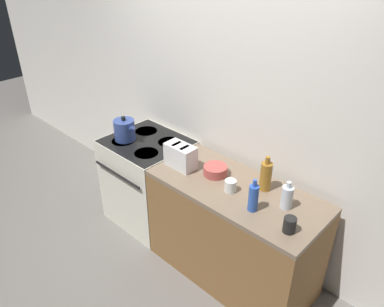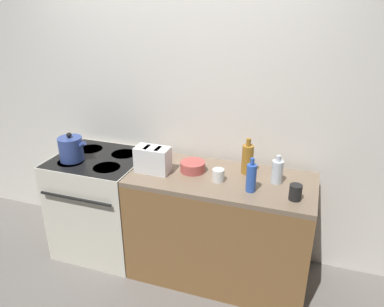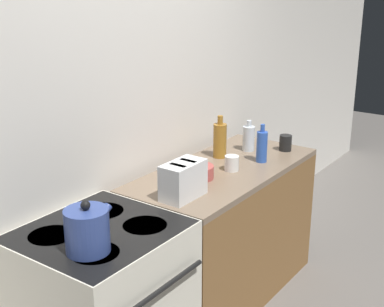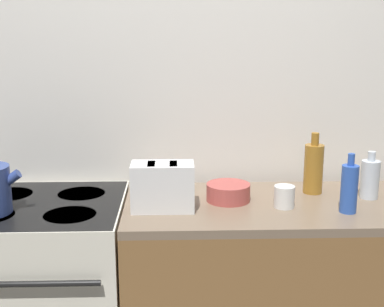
# 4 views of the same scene
# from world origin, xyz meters

# --- Properties ---
(wall_back) EXTENTS (8.00, 0.05, 2.60)m
(wall_back) POSITION_xyz_m (0.00, 0.73, 1.30)
(wall_back) COLOR silver
(wall_back) RESTS_ON ground_plane
(stove) EXTENTS (0.74, 0.71, 0.89)m
(stove) POSITION_xyz_m (-0.58, 0.34, 0.46)
(stove) COLOR silver
(stove) RESTS_ON ground_plane
(counter_block) EXTENTS (1.38, 0.63, 0.89)m
(counter_block) POSITION_xyz_m (0.49, 0.32, 0.44)
(counter_block) COLOR brown
(counter_block) RESTS_ON ground_plane
(toaster) EXTENTS (0.26, 0.14, 0.20)m
(toaster) POSITION_xyz_m (-0.03, 0.25, 0.99)
(toaster) COLOR white
(toaster) RESTS_ON counter_block
(bottle_blue) EXTENTS (0.07, 0.07, 0.25)m
(bottle_blue) POSITION_xyz_m (0.73, 0.19, 0.99)
(bottle_blue) COLOR #2D56B7
(bottle_blue) RESTS_ON counter_block
(bottle_clear) EXTENTS (0.08, 0.08, 0.21)m
(bottle_clear) POSITION_xyz_m (0.89, 0.37, 0.98)
(bottle_clear) COLOR silver
(bottle_clear) RESTS_ON counter_block
(bottle_amber) EXTENTS (0.09, 0.09, 0.28)m
(bottle_amber) POSITION_xyz_m (0.65, 0.45, 1.01)
(bottle_amber) COLOR #9E6B23
(bottle_amber) RESTS_ON counter_block
(cup_white) EXTENTS (0.09, 0.09, 0.09)m
(cup_white) POSITION_xyz_m (0.48, 0.26, 0.94)
(cup_white) COLOR white
(cup_white) RESTS_ON counter_block
(bowl) EXTENTS (0.19, 0.19, 0.08)m
(bowl) POSITION_xyz_m (0.25, 0.35, 0.93)
(bowl) COLOR #B24C47
(bowl) RESTS_ON counter_block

